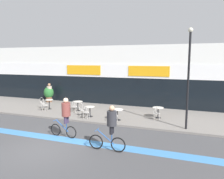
# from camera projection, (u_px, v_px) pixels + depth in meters

# --- Properties ---
(ground_plane) EXTENTS (120.00, 120.00, 0.00)m
(ground_plane) POSITION_uv_depth(u_px,v_px,m) (41.00, 150.00, 9.90)
(ground_plane) COLOR #424244
(sidewalk_slab) EXTENTS (40.00, 5.50, 0.12)m
(sidewalk_slab) POSITION_uv_depth(u_px,v_px,m) (102.00, 112.00, 16.64)
(sidewalk_slab) COLOR slate
(sidewalk_slab) RESTS_ON ground
(storefront_facade) EXTENTS (40.00, 4.06, 5.25)m
(storefront_facade) POSITION_uv_depth(u_px,v_px,m) (121.00, 75.00, 20.68)
(storefront_facade) COLOR silver
(storefront_facade) RESTS_ON ground
(bike_lane_stripe) EXTENTS (36.00, 0.70, 0.01)m
(bike_lane_stripe) POSITION_uv_depth(u_px,v_px,m) (60.00, 139.00, 11.27)
(bike_lane_stripe) COLOR #3D7AB7
(bike_lane_stripe) RESTS_ON ground
(bistro_table_0) EXTENTS (0.61, 0.61, 0.76)m
(bistro_table_0) POSITION_uv_depth(u_px,v_px,m) (49.00, 102.00, 17.43)
(bistro_table_0) COLOR black
(bistro_table_0) RESTS_ON sidewalk_slab
(bistro_table_1) EXTENTS (0.75, 0.75, 0.73)m
(bistro_table_1) POSITION_uv_depth(u_px,v_px,m) (78.00, 104.00, 16.88)
(bistro_table_1) COLOR black
(bistro_table_1) RESTS_ON sidewalk_slab
(bistro_table_2) EXTENTS (0.66, 0.66, 0.72)m
(bistro_table_2) POSITION_uv_depth(u_px,v_px,m) (90.00, 110.00, 15.10)
(bistro_table_2) COLOR black
(bistro_table_2) RESTS_ON sidewalk_slab
(bistro_table_3) EXTENTS (0.76, 0.76, 0.73)m
(bistro_table_3) POSITION_uv_depth(u_px,v_px,m) (117.00, 112.00, 14.24)
(bistro_table_3) COLOR black
(bistro_table_3) RESTS_ON sidewalk_slab
(bistro_table_4) EXTENTS (0.75, 0.75, 0.72)m
(bistro_table_4) POSITION_uv_depth(u_px,v_px,m) (158.00, 110.00, 14.80)
(bistro_table_4) COLOR black
(bistro_table_4) RESTS_ON sidewalk_slab
(cafe_chair_0_near) EXTENTS (0.44, 0.60, 0.90)m
(cafe_chair_0_near) POSITION_uv_depth(u_px,v_px,m) (44.00, 104.00, 16.85)
(cafe_chair_0_near) COLOR #B7B2AD
(cafe_chair_0_near) RESTS_ON sidewalk_slab
(cafe_chair_0_side) EXTENTS (0.58, 0.41, 0.90)m
(cafe_chair_0_side) POSITION_uv_depth(u_px,v_px,m) (43.00, 102.00, 17.64)
(cafe_chair_0_side) COLOR #B7B2AD
(cafe_chair_0_side) RESTS_ON sidewalk_slab
(cafe_chair_1_near) EXTENTS (0.44, 0.60, 0.90)m
(cafe_chair_1_near) POSITION_uv_depth(u_px,v_px,m) (74.00, 106.00, 16.30)
(cafe_chair_1_near) COLOR #B7B2AD
(cafe_chair_1_near) RESTS_ON sidewalk_slab
(cafe_chair_2_near) EXTENTS (0.41, 0.58, 0.90)m
(cafe_chair_2_near) POSITION_uv_depth(u_px,v_px,m) (86.00, 111.00, 14.52)
(cafe_chair_2_near) COLOR #B7B2AD
(cafe_chair_2_near) RESTS_ON sidewalk_slab
(cafe_chair_2_side) EXTENTS (0.59, 0.43, 0.90)m
(cafe_chair_2_side) POSITION_uv_depth(u_px,v_px,m) (82.00, 109.00, 15.32)
(cafe_chair_2_side) COLOR #B7B2AD
(cafe_chair_2_side) RESTS_ON sidewalk_slab
(cafe_chair_3_near) EXTENTS (0.45, 0.60, 0.90)m
(cafe_chair_3_near) POSITION_uv_depth(u_px,v_px,m) (114.00, 115.00, 13.66)
(cafe_chair_3_near) COLOR #B7B2AD
(cafe_chair_3_near) RESTS_ON sidewalk_slab
(cafe_chair_4_near) EXTENTS (0.45, 0.60, 0.90)m
(cafe_chair_4_near) POSITION_uv_depth(u_px,v_px,m) (156.00, 112.00, 14.22)
(cafe_chair_4_near) COLOR #B7B2AD
(cafe_chair_4_near) RESTS_ON sidewalk_slab
(planter_pot) EXTENTS (0.89, 0.89, 1.41)m
(planter_pot) POSITION_uv_depth(u_px,v_px,m) (49.00, 94.00, 20.42)
(planter_pot) COLOR brown
(planter_pot) RESTS_ON sidewalk_slab
(lamp_post) EXTENTS (0.26, 0.26, 5.66)m
(lamp_post) POSITION_uv_depth(u_px,v_px,m) (189.00, 72.00, 12.07)
(lamp_post) COLOR black
(lamp_post) RESTS_ON sidewalk_slab
(cyclist_0) EXTENTS (1.74, 0.48, 2.09)m
(cyclist_0) POSITION_uv_depth(u_px,v_px,m) (110.00, 125.00, 9.60)
(cyclist_0) COLOR black
(cyclist_0) RESTS_ON ground
(cyclist_1) EXTENTS (1.64, 0.54, 2.12)m
(cyclist_1) POSITION_uv_depth(u_px,v_px,m) (65.00, 114.00, 11.32)
(cyclist_1) COLOR black
(cyclist_1) RESTS_ON ground
(pedestrian_near_end) EXTENTS (0.53, 0.53, 1.75)m
(pedestrian_near_end) POSITION_uv_depth(u_px,v_px,m) (49.00, 91.00, 20.32)
(pedestrian_near_end) COLOR #4C3D2D
(pedestrian_near_end) RESTS_ON sidewalk_slab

